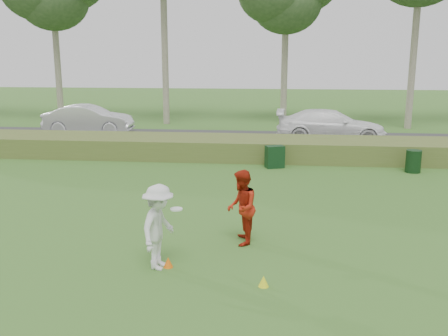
# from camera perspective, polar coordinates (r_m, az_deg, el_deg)

# --- Properties ---
(ground) EXTENTS (120.00, 120.00, 0.00)m
(ground) POSITION_cam_1_polar(r_m,az_deg,el_deg) (11.71, -2.10, -10.58)
(ground) COLOR #2E6020
(ground) RESTS_ON ground
(reed_strip) EXTENTS (80.00, 3.00, 0.90)m
(reed_strip) POSITION_cam_1_polar(r_m,az_deg,el_deg) (23.07, 2.10, 2.32)
(reed_strip) COLOR #495C25
(reed_strip) RESTS_ON ground
(park_road) EXTENTS (80.00, 6.00, 0.06)m
(park_road) POSITION_cam_1_polar(r_m,az_deg,el_deg) (28.06, 2.81, 3.33)
(park_road) COLOR #2D2D2D
(park_road) RESTS_ON ground
(player_white) EXTENTS (1.01, 1.35, 1.91)m
(player_white) POSITION_cam_1_polar(r_m,az_deg,el_deg) (11.11, -7.46, -6.70)
(player_white) COLOR silver
(player_white) RESTS_ON ground
(player_red) EXTENTS (0.77, 0.96, 1.89)m
(player_red) POSITION_cam_1_polar(r_m,az_deg,el_deg) (12.42, 2.02, -4.53)
(player_red) COLOR #A61F0E
(player_red) RESTS_ON ground
(cone_orange) EXTENTS (0.21, 0.21, 0.24)m
(cone_orange) POSITION_cam_1_polar(r_m,az_deg,el_deg) (11.41, -6.40, -10.65)
(cone_orange) COLOR orange
(cone_orange) RESTS_ON ground
(cone_yellow) EXTENTS (0.21, 0.21, 0.23)m
(cone_yellow) POSITION_cam_1_polar(r_m,az_deg,el_deg) (10.50, 4.54, -12.77)
(cone_yellow) COLOR yellow
(cone_yellow) RESTS_ON ground
(utility_cabinet) EXTENTS (0.87, 0.71, 0.93)m
(utility_cabinet) POSITION_cam_1_polar(r_m,az_deg,el_deg) (21.04, 5.82, 1.29)
(utility_cabinet) COLOR black
(utility_cabinet) RESTS_ON ground
(trash_bin) EXTENTS (0.77, 0.77, 0.91)m
(trash_bin) POSITION_cam_1_polar(r_m,az_deg,el_deg) (21.51, 20.82, 0.72)
(trash_bin) COLOR black
(trash_bin) RESTS_ON ground
(car_mid) EXTENTS (5.25, 2.13, 1.70)m
(car_mid) POSITION_cam_1_polar(r_m,az_deg,el_deg) (30.80, -15.22, 5.39)
(car_mid) COLOR silver
(car_mid) RESTS_ON park_road
(car_right) EXTENTS (5.93, 2.58, 1.70)m
(car_right) POSITION_cam_1_polar(r_m,az_deg,el_deg) (27.67, 12.11, 4.77)
(car_right) COLOR white
(car_right) RESTS_ON park_road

